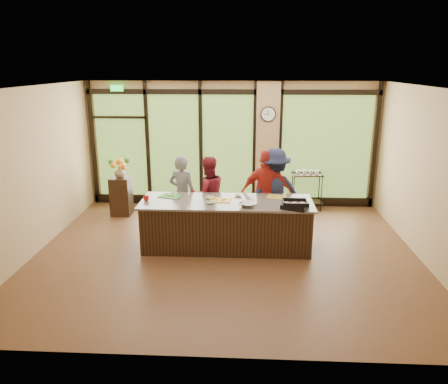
# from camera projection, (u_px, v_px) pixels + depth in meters

# --- Properties ---
(floor) EXTENTS (7.00, 7.00, 0.00)m
(floor) POSITION_uv_depth(u_px,v_px,m) (226.00, 253.00, 8.08)
(floor) COLOR brown
(floor) RESTS_ON ground
(ceiling) EXTENTS (7.00, 7.00, 0.00)m
(ceiling) POSITION_uv_depth(u_px,v_px,m) (226.00, 87.00, 7.24)
(ceiling) COLOR white
(ceiling) RESTS_ON back_wall
(back_wall) EXTENTS (7.00, 0.00, 7.00)m
(back_wall) POSITION_uv_depth(u_px,v_px,m) (232.00, 145.00, 10.54)
(back_wall) COLOR tan
(back_wall) RESTS_ON floor
(left_wall) EXTENTS (0.00, 6.00, 6.00)m
(left_wall) POSITION_uv_depth(u_px,v_px,m) (32.00, 172.00, 7.84)
(left_wall) COLOR tan
(left_wall) RESTS_ON floor
(right_wall) EXTENTS (0.00, 6.00, 6.00)m
(right_wall) POSITION_uv_depth(u_px,v_px,m) (429.00, 177.00, 7.49)
(right_wall) COLOR tan
(right_wall) RESTS_ON floor
(window_wall) EXTENTS (6.90, 0.12, 3.00)m
(window_wall) POSITION_uv_depth(u_px,v_px,m) (239.00, 149.00, 10.52)
(window_wall) COLOR tan
(window_wall) RESTS_ON floor
(island_base) EXTENTS (3.10, 1.00, 0.88)m
(island_base) POSITION_uv_depth(u_px,v_px,m) (226.00, 225.00, 8.25)
(island_base) COLOR #301D10
(island_base) RESTS_ON floor
(countertop) EXTENTS (3.20, 1.10, 0.04)m
(countertop) POSITION_uv_depth(u_px,v_px,m) (227.00, 202.00, 8.12)
(countertop) COLOR slate
(countertop) RESTS_ON island_base
(wall_clock) EXTENTS (0.36, 0.04, 0.36)m
(wall_clock) POSITION_uv_depth(u_px,v_px,m) (268.00, 114.00, 10.16)
(wall_clock) COLOR black
(wall_clock) RESTS_ON window_wall
(cook_left) EXTENTS (0.69, 0.56, 1.62)m
(cook_left) POSITION_uv_depth(u_px,v_px,m) (182.00, 194.00, 8.95)
(cook_left) COLOR slate
(cook_left) RESTS_ON floor
(cook_midleft) EXTENTS (0.95, 0.85, 1.59)m
(cook_midleft) POSITION_uv_depth(u_px,v_px,m) (208.00, 195.00, 8.96)
(cook_midleft) COLOR maroon
(cook_midleft) RESTS_ON floor
(cook_midright) EXTENTS (1.03, 0.45, 1.74)m
(cook_midright) POSITION_uv_depth(u_px,v_px,m) (266.00, 193.00, 8.78)
(cook_midright) COLOR #AF241B
(cook_midright) RESTS_ON floor
(cook_right) EXTENTS (1.26, 0.91, 1.76)m
(cook_right) POSITION_uv_depth(u_px,v_px,m) (274.00, 192.00, 8.85)
(cook_right) COLOR #1C213E
(cook_right) RESTS_ON floor
(roasting_pan) EXTENTS (0.53, 0.48, 0.08)m
(roasting_pan) POSITION_uv_depth(u_px,v_px,m) (295.00, 206.00, 7.69)
(roasting_pan) COLOR black
(roasting_pan) RESTS_ON countertop
(mixing_bowl) EXTENTS (0.41, 0.41, 0.08)m
(mixing_bowl) POSITION_uv_depth(u_px,v_px,m) (248.00, 204.00, 7.79)
(mixing_bowl) COLOR silver
(mixing_bowl) RESTS_ON countertop
(cutting_board_left) EXTENTS (0.49, 0.43, 0.01)m
(cutting_board_left) POSITION_uv_depth(u_px,v_px,m) (171.00, 196.00, 8.40)
(cutting_board_left) COLOR #368731
(cutting_board_left) RESTS_ON countertop
(cutting_board_center) EXTENTS (0.43, 0.34, 0.01)m
(cutting_board_center) POSITION_uv_depth(u_px,v_px,m) (220.00, 200.00, 8.15)
(cutting_board_center) COLOR yellow
(cutting_board_center) RESTS_ON countertop
(cutting_board_right) EXTENTS (0.41, 0.34, 0.01)m
(cutting_board_right) POSITION_uv_depth(u_px,v_px,m) (276.00, 197.00, 8.36)
(cutting_board_right) COLOR yellow
(cutting_board_right) RESTS_ON countertop
(prep_bowl_near) EXTENTS (0.21, 0.21, 0.05)m
(prep_bowl_near) POSITION_uv_depth(u_px,v_px,m) (210.00, 198.00, 8.23)
(prep_bowl_near) COLOR silver
(prep_bowl_near) RESTS_ON countertop
(prep_bowl_mid) EXTENTS (0.15, 0.15, 0.04)m
(prep_bowl_mid) POSITION_uv_depth(u_px,v_px,m) (210.00, 203.00, 7.94)
(prep_bowl_mid) COLOR silver
(prep_bowl_mid) RESTS_ON countertop
(prep_bowl_far) EXTENTS (0.17, 0.17, 0.03)m
(prep_bowl_far) POSITION_uv_depth(u_px,v_px,m) (238.00, 195.00, 8.40)
(prep_bowl_far) COLOR silver
(prep_bowl_far) RESTS_ON countertop
(red_ramekin) EXTENTS (0.11, 0.11, 0.09)m
(red_ramekin) POSITION_uv_depth(u_px,v_px,m) (146.00, 198.00, 8.13)
(red_ramekin) COLOR #AF1112
(red_ramekin) RESTS_ON countertop
(flower_stand) EXTENTS (0.44, 0.44, 0.88)m
(flower_stand) POSITION_uv_depth(u_px,v_px,m) (121.00, 196.00, 10.07)
(flower_stand) COLOR #301D10
(flower_stand) RESTS_ON floor
(flower_vase) EXTENTS (0.26, 0.26, 0.26)m
(flower_vase) POSITION_uv_depth(u_px,v_px,m) (120.00, 172.00, 9.91)
(flower_vase) COLOR olive
(flower_vase) RESTS_ON flower_stand
(bar_cart) EXTENTS (0.74, 0.47, 0.97)m
(bar_cart) POSITION_uv_depth(u_px,v_px,m) (307.00, 186.00, 10.41)
(bar_cart) COLOR #301D10
(bar_cart) RESTS_ON floor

